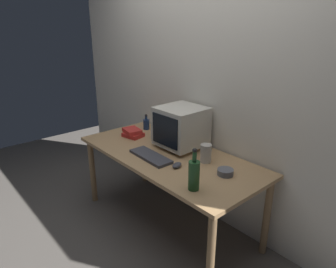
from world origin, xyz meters
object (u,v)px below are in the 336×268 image
(keyboard, at_px, (151,156))
(bottle_short, at_px, (146,124))
(computer_mouse, at_px, (177,165))
(mug, at_px, (155,134))
(metal_canister, at_px, (206,153))
(crt_monitor, at_px, (181,127))
(cd_spindle, at_px, (225,172))
(book_stack, at_px, (133,133))
(bottle_tall, at_px, (194,174))

(keyboard, relative_size, bottle_short, 2.54)
(computer_mouse, xyz_separation_m, mug, (-0.60, 0.27, 0.03))
(metal_canister, bearing_deg, mug, 178.08)
(crt_monitor, relative_size, keyboard, 0.93)
(keyboard, xyz_separation_m, bottle_short, (-0.60, 0.41, 0.05))
(mug, height_order, cd_spindle, mug)
(keyboard, relative_size, mug, 3.50)
(keyboard, distance_m, bottle_short, 0.73)
(keyboard, distance_m, book_stack, 0.55)
(computer_mouse, height_order, mug, mug)
(book_stack, xyz_separation_m, mug, (0.19, 0.13, 0.01))
(bottle_tall, bearing_deg, mug, 156.22)
(computer_mouse, bearing_deg, mug, 139.50)
(bottle_short, height_order, cd_spindle, bottle_short)
(bottle_short, distance_m, cd_spindle, 1.22)
(bottle_tall, distance_m, metal_canister, 0.45)
(keyboard, relative_size, bottle_tall, 1.40)
(computer_mouse, relative_size, bottle_short, 0.60)
(book_stack, distance_m, cd_spindle, 1.12)
(bottle_tall, relative_size, cd_spindle, 2.51)
(crt_monitor, relative_size, bottle_tall, 1.30)
(keyboard, bearing_deg, book_stack, 162.92)
(crt_monitor, relative_size, computer_mouse, 3.92)
(computer_mouse, relative_size, metal_canister, 0.67)
(computer_mouse, bearing_deg, bottle_tall, -40.14)
(keyboard, distance_m, metal_canister, 0.46)
(book_stack, relative_size, metal_canister, 1.48)
(bottle_tall, distance_m, book_stack, 1.14)
(bottle_tall, height_order, mug, bottle_tall)
(metal_canister, bearing_deg, computer_mouse, -107.83)
(bottle_tall, height_order, book_stack, bottle_tall)
(metal_canister, bearing_deg, book_stack, -172.85)
(crt_monitor, height_order, computer_mouse, crt_monitor)
(cd_spindle, bearing_deg, crt_monitor, 168.96)
(bottle_short, bearing_deg, metal_canister, -7.46)
(crt_monitor, xyz_separation_m, book_stack, (-0.51, -0.17, -0.15))
(computer_mouse, height_order, cd_spindle, cd_spindle)
(computer_mouse, height_order, bottle_tall, bottle_tall)
(book_stack, height_order, metal_canister, metal_canister)
(mug, bearing_deg, keyboard, -43.84)
(computer_mouse, bearing_deg, metal_canister, 55.58)
(crt_monitor, distance_m, bottle_tall, 0.75)
(mug, height_order, metal_canister, metal_canister)
(keyboard, xyz_separation_m, cd_spindle, (0.60, 0.23, 0.01))
(keyboard, distance_m, computer_mouse, 0.28)
(cd_spindle, bearing_deg, bottle_tall, -91.88)
(bottle_short, bearing_deg, bottle_tall, -22.96)
(bottle_short, distance_m, mug, 0.30)
(cd_spindle, bearing_deg, metal_canister, 167.21)
(bottle_tall, bearing_deg, crt_monitor, 143.46)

